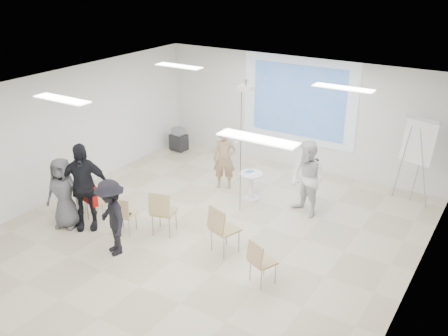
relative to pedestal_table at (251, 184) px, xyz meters
The scene contains 30 objects.
floor 2.08m from the pedestal_table, 89.30° to the right, with size 8.00×9.00×0.10m, color beige.
ceiling 3.35m from the pedestal_table, 89.30° to the right, with size 8.00×9.00×0.10m, color white.
wall_back 2.75m from the pedestal_table, 89.43° to the left, with size 8.00×0.10×3.00m, color silver.
wall_left 4.65m from the pedestal_table, 153.18° to the right, with size 0.10×9.00×3.00m, color silver.
wall_right 4.69m from the pedestal_table, 26.54° to the right, with size 0.10×9.00×3.00m, color silver.
projection_halo 2.86m from the pedestal_table, 89.42° to the left, with size 3.20×0.01×2.30m, color silver.
projection_image 2.84m from the pedestal_table, 89.41° to the left, with size 2.60×0.01×1.90m, color #3669BA.
pedestal_table is the anchor object (origin of this frame).
player_left 1.03m from the pedestal_table, 165.13° to the left, with size 0.63×0.43×1.74m, color #A28263.
player_right 1.52m from the pedestal_table, ahead, with size 0.92×0.74×1.91m, color white.
controller_left 1.14m from the pedestal_table, 145.35° to the left, with size 0.04×0.12×0.04m, color white.
controller_right 1.54m from the pedestal_table, 10.90° to the left, with size 0.04×0.12×0.04m, color silver.
chair_far_left 3.68m from the pedestal_table, 138.10° to the right, with size 0.49×0.52×0.85m.
chair_left_mid 3.59m from the pedestal_table, 130.49° to the right, with size 0.56×0.58×0.96m.
chair_left_inner 3.15m from the pedestal_table, 117.12° to the right, with size 0.48×0.50×0.82m.
chair_center 2.52m from the pedestal_table, 106.86° to the right, with size 0.58×0.60×0.98m.
chair_right_inner 2.47m from the pedestal_table, 73.93° to the right, with size 0.60×0.63×1.00m.
chair_right_far 3.35m from the pedestal_table, 58.14° to the right, with size 0.53×0.54×0.84m.
red_jacket 3.69m from the pedestal_table, 128.84° to the right, with size 0.48×0.11×0.45m, color maroon.
laptop 3.08m from the pedestal_table, 118.18° to the right, with size 0.30×0.22×0.02m, color black.
audience_left 3.87m from the pedestal_table, 127.27° to the right, with size 1.27×0.76×2.18m, color black.
audience_mid 3.66m from the pedestal_table, 107.76° to the right, with size 1.13×0.61×1.74m, color black.
audience_outer 4.22m from the pedestal_table, 130.02° to the right, with size 0.85×0.56×1.74m, color #58585D.
flipchart_easel 3.90m from the pedestal_table, 29.36° to the left, with size 0.86×0.67×2.06m.
av_cart 3.83m from the pedestal_table, 153.23° to the left, with size 0.49×0.41×0.69m.
ceiling_projector 2.37m from the pedestal_table, 77.15° to the right, with size 0.30×0.25×3.00m.
fluor_panel_nw 3.25m from the pedestal_table, behind, with size 1.20×0.30×0.02m, color white.
fluor_panel_ne 3.29m from the pedestal_table, ahead, with size 1.20×0.30×0.02m, color white.
fluor_panel_sw 4.80m from the pedestal_table, 119.19° to the right, with size 1.20×0.30×0.02m, color white.
fluor_panel_se 4.83m from the pedestal_table, 60.19° to the right, with size 1.20×0.30×0.02m, color white.
Camera 1 is at (5.11, -7.35, 5.32)m, focal length 40.00 mm.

